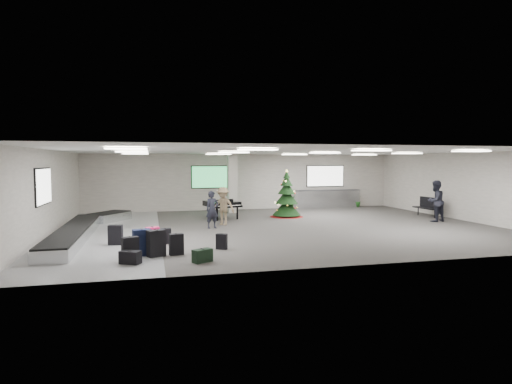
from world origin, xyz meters
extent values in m
plane|color=#3B3836|center=(0.00, 0.00, 0.00)|extent=(18.00, 18.00, 0.00)
cube|color=#A39E95|center=(0.00, 7.00, 1.60)|extent=(18.00, 0.02, 3.20)
cube|color=#A39E95|center=(0.00, -7.00, 1.60)|extent=(18.00, 0.02, 3.20)
cube|color=#A39E95|center=(-9.00, 0.00, 1.60)|extent=(0.02, 14.00, 3.20)
cube|color=#A39E95|center=(9.00, 0.00, 1.60)|extent=(0.02, 14.00, 3.20)
cube|color=silver|center=(0.00, 0.00, 3.20)|extent=(18.00, 14.00, 0.02)
cube|color=slate|center=(-7.00, 0.00, 0.00)|extent=(4.00, 14.00, 0.01)
cube|color=#A8A39A|center=(-1.00, 5.60, 1.60)|extent=(0.50, 0.50, 3.20)
cube|color=green|center=(-2.00, 6.95, 1.90)|extent=(2.20, 0.08, 1.30)
cube|color=white|center=(5.00, 6.95, 1.90)|extent=(2.40, 0.08, 1.30)
cube|color=white|center=(-8.95, -1.00, 1.90)|extent=(0.08, 2.10, 1.30)
cube|color=white|center=(-6.00, -4.00, 3.14)|extent=(1.20, 0.60, 0.04)
cube|color=white|center=(-6.00, 0.00, 3.14)|extent=(1.20, 0.60, 0.04)
cube|color=white|center=(-6.00, 4.00, 3.14)|extent=(1.20, 0.60, 0.04)
cube|color=white|center=(-2.00, -4.00, 3.14)|extent=(1.20, 0.60, 0.04)
cube|color=white|center=(-2.00, 0.00, 3.14)|extent=(1.20, 0.60, 0.04)
cube|color=white|center=(-2.00, 4.00, 3.14)|extent=(1.20, 0.60, 0.04)
cube|color=white|center=(2.00, -4.00, 3.14)|extent=(1.20, 0.60, 0.04)
cube|color=white|center=(2.00, 0.00, 3.14)|extent=(1.20, 0.60, 0.04)
cube|color=white|center=(2.00, 4.00, 3.14)|extent=(1.20, 0.60, 0.04)
cube|color=white|center=(6.00, -4.00, 3.14)|extent=(1.20, 0.60, 0.04)
cube|color=white|center=(6.00, 0.00, 3.14)|extent=(1.20, 0.60, 0.04)
cube|color=white|center=(6.00, 4.00, 3.14)|extent=(1.20, 0.60, 0.04)
cube|color=silver|center=(-8.00, -1.00, 0.19)|extent=(1.00, 8.00, 0.38)
cube|color=black|center=(-8.00, -1.00, 0.40)|extent=(0.95, 7.90, 0.05)
cube|color=silver|center=(-7.20, 3.60, 0.19)|extent=(1.97, 2.21, 0.38)
cube|color=black|center=(-7.20, 3.60, 0.40)|extent=(1.87, 2.10, 0.05)
cube|color=silver|center=(5.00, 6.65, 0.53)|extent=(4.00, 0.60, 1.05)
cube|color=#2B2B2D|center=(5.00, 6.65, 1.06)|extent=(4.05, 0.65, 0.04)
cube|color=black|center=(-5.19, -4.62, 0.39)|extent=(0.57, 0.46, 0.78)
cube|color=black|center=(-5.19, -4.62, 0.79)|extent=(0.10, 0.16, 0.02)
cube|color=black|center=(-4.61, -4.52, 0.31)|extent=(0.44, 0.29, 0.63)
cube|color=black|center=(-4.61, -4.52, 0.64)|extent=(0.05, 0.13, 0.02)
cube|color=#F82066|center=(-5.29, -3.10, 0.32)|extent=(0.46, 0.35, 0.64)
cube|color=black|center=(-5.29, -3.10, 0.65)|extent=(0.07, 0.14, 0.02)
cube|color=black|center=(-4.87, -2.73, 0.26)|extent=(0.39, 0.28, 0.53)
cube|color=black|center=(-4.87, -2.73, 0.53)|extent=(0.06, 0.12, 0.02)
cube|color=black|center=(-5.60, -4.40, 0.39)|extent=(0.56, 0.40, 0.78)
cube|color=black|center=(-5.60, -4.40, 0.79)|extent=(0.07, 0.18, 0.02)
cube|color=black|center=(-5.90, -4.97, 0.33)|extent=(0.50, 0.38, 0.66)
cube|color=black|center=(-5.90, -4.97, 0.67)|extent=(0.08, 0.15, 0.02)
cube|color=black|center=(-3.97, -5.63, 0.18)|extent=(0.60, 0.50, 0.36)
cube|color=black|center=(-3.97, -5.63, 0.37)|extent=(0.10, 0.15, 0.02)
cube|color=black|center=(-3.17, -4.04, 0.25)|extent=(0.38, 0.32, 0.49)
cube|color=black|center=(-3.17, -4.04, 0.50)|extent=(0.08, 0.11, 0.02)
cube|color=black|center=(-6.48, -2.50, 0.33)|extent=(0.48, 0.32, 0.66)
cube|color=black|center=(-6.48, -2.50, 0.67)|extent=(0.06, 0.16, 0.02)
cube|color=black|center=(-5.88, -5.38, 0.18)|extent=(0.62, 0.52, 0.36)
cube|color=black|center=(-5.88, -5.38, 0.36)|extent=(0.11, 0.17, 0.02)
cone|color=maroon|center=(1.29, 3.12, 0.05)|extent=(1.69, 1.69, 0.11)
cylinder|color=#3F2819|center=(1.29, 3.12, 0.22)|extent=(0.11, 0.11, 0.45)
cone|color=black|center=(1.29, 3.12, 0.49)|extent=(1.42, 1.42, 0.80)
cone|color=black|center=(1.29, 3.12, 1.02)|extent=(1.16, 1.16, 0.71)
cone|color=black|center=(1.29, 3.12, 1.47)|extent=(0.89, 0.89, 0.62)
cone|color=black|center=(1.29, 3.12, 1.82)|extent=(0.62, 0.62, 0.53)
cone|color=black|center=(1.29, 3.12, 2.14)|extent=(0.36, 0.36, 0.40)
cone|color=#FFE566|center=(1.29, 3.12, 2.33)|extent=(0.14, 0.14, 0.16)
cube|color=black|center=(-1.98, 3.23, 0.73)|extent=(1.74, 1.86, 0.25)
cube|color=black|center=(-1.75, 2.43, 0.65)|extent=(1.31, 0.60, 0.09)
cube|color=white|center=(-1.74, 2.40, 0.71)|extent=(1.14, 0.43, 0.02)
cube|color=black|center=(-1.81, 2.64, 0.90)|extent=(0.60, 0.19, 0.19)
cylinder|color=black|center=(-2.32, 2.49, 0.30)|extent=(0.09, 0.09, 0.60)
cylinder|color=black|center=(-1.30, 2.78, 0.30)|extent=(0.09, 0.09, 0.60)
cylinder|color=black|center=(-2.14, 3.83, 0.30)|extent=(0.09, 0.09, 0.60)
cube|color=black|center=(8.20, 1.55, 0.43)|extent=(0.61, 1.56, 0.06)
cylinder|color=black|center=(8.20, 0.94, 0.20)|extent=(0.06, 0.06, 0.41)
cylinder|color=black|center=(8.20, 2.16, 0.20)|extent=(0.06, 0.06, 0.41)
cube|color=black|center=(8.43, 1.55, 0.71)|extent=(0.15, 1.53, 0.51)
imported|color=black|center=(-2.86, 0.29, 0.77)|extent=(0.65, 0.53, 1.55)
imported|color=#806A4F|center=(-2.26, 1.11, 0.83)|extent=(1.24, 1.10, 1.66)
imported|color=black|center=(7.40, -0.20, 0.95)|extent=(1.08, 0.93, 1.91)
imported|color=#174014|center=(2.65, 6.33, 0.40)|extent=(0.55, 0.50, 0.81)
imported|color=#174014|center=(6.89, 6.50, 0.42)|extent=(0.66, 0.66, 0.83)
camera|label=1|loc=(-5.32, -17.22, 2.74)|focal=30.00mm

